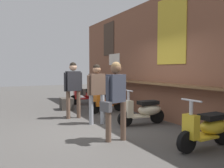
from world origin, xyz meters
TOP-DOWN VIEW (x-y plane):
  - ground_plane at (0.00, 0.00)m, footprint 33.95×33.95m
  - market_stall_facade at (0.00, 2.02)m, footprint 12.13×0.61m
  - scooter_red at (-4.30, 1.08)m, footprint 0.49×1.40m
  - scooter_orange at (-2.14, 1.08)m, footprint 0.49×1.40m
  - scooter_cream at (-0.01, 1.08)m, footprint 0.50×1.40m
  - scooter_yellow at (2.11, 1.08)m, footprint 0.46×1.40m
  - shopper_with_handbag at (0.92, -0.31)m, footprint 0.42×0.65m
  - shopper_browsing at (-1.69, -0.36)m, footprint 0.28×0.67m
  - shopper_passing at (-0.68, -0.03)m, footprint 0.22×0.57m
  - merchandise_crate at (-3.34, -0.11)m, footprint 0.59×0.49m

SIDE VIEW (x-z plane):
  - ground_plane at x=0.00m, z-range 0.00..0.00m
  - merchandise_crate at x=-3.34m, z-range 0.00..0.43m
  - scooter_red at x=-4.30m, z-range -0.10..0.87m
  - scooter_orange at x=-2.14m, z-range -0.10..0.87m
  - scooter_cream at x=-0.01m, z-range -0.10..0.87m
  - scooter_yellow at x=2.11m, z-range -0.10..0.87m
  - shopper_passing at x=-0.68m, z-range 0.19..1.84m
  - shopper_with_handbag at x=0.92m, z-range 0.18..1.85m
  - shopper_browsing at x=-1.69m, z-range 0.20..1.92m
  - market_stall_facade at x=0.00m, z-range 0.00..3.68m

